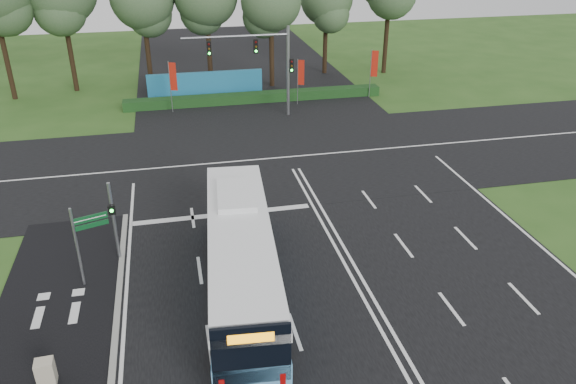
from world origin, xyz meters
name	(u,v)px	position (x,y,z in m)	size (l,w,h in m)	color
ground	(339,254)	(0.00, 0.00, 0.00)	(120.00, 120.00, 0.00)	#2B511B
road_main	(339,254)	(0.00, 0.00, 0.02)	(20.00, 120.00, 0.04)	black
road_cross	(286,157)	(0.00, 12.00, 0.03)	(120.00, 14.00, 0.05)	black
bike_path	(53,332)	(-12.50, -3.00, 0.03)	(5.00, 18.00, 0.06)	black
kerb_strip	(117,323)	(-10.10, -3.00, 0.06)	(0.25, 18.00, 0.12)	gray
city_bus	(241,258)	(-4.94, -2.09, 1.80)	(3.63, 12.62, 3.57)	#5FA6DD
pedestrian_signal	(114,219)	(-10.20, 1.78, 2.16)	(0.33, 0.44, 3.96)	gray
street_sign	(84,236)	(-11.29, 0.08, 2.42)	(1.42, 0.54, 3.81)	gray
utility_cabinet	(46,373)	(-12.23, -5.77, 0.51)	(0.62, 0.51, 1.03)	#BDB298
banner_flag_left	(172,79)	(-6.83, 23.10, 2.74)	(0.59, 0.26, 4.18)	gray
banner_flag_mid	(300,75)	(3.57, 22.99, 2.55)	(0.54, 0.24, 3.87)	gray
banner_flag_right	(374,66)	(10.21, 23.68, 2.74)	(0.59, 0.24, 4.18)	gray
traffic_light_gantry	(265,58)	(0.21, 20.50, 4.66)	(8.41, 0.28, 7.00)	gray
hedge	(255,97)	(0.00, 24.50, 0.40)	(22.00, 1.20, 0.80)	#163A15
blue_hoarding	(206,84)	(-4.00, 27.00, 1.10)	(10.00, 0.30, 2.20)	#1C6C98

